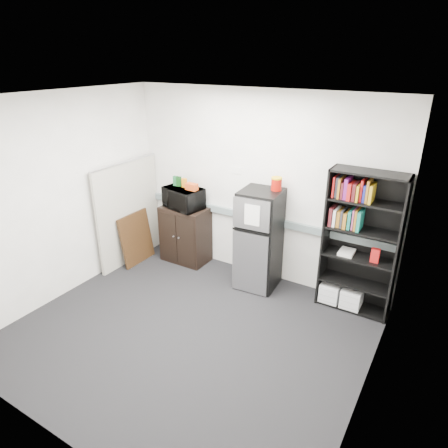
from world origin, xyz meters
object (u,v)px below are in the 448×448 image
bookshelf (359,240)px  refrigerator (259,240)px  cabinet (185,234)px  microwave (183,198)px  cubicle_partition (129,212)px

bookshelf → refrigerator: bookshelf is taller
cabinet → microwave: 0.62m
cabinet → refrigerator: 1.37m
cubicle_partition → cabinet: 0.95m
cabinet → refrigerator: refrigerator is taller
refrigerator → cabinet: bearing=172.0°
microwave → refrigerator: (1.34, -0.06, -0.35)m
bookshelf → cabinet: size_ratio=2.04×
bookshelf → microwave: bearing=-178.2°
cubicle_partition → cabinet: cubicle_partition is taller
microwave → bookshelf: bearing=12.4°
bookshelf → refrigerator: (-1.30, -0.15, -0.26)m
bookshelf → cubicle_partition: size_ratio=1.14×
bookshelf → cabinet: bookshelf is taller
cabinet → refrigerator: (1.34, -0.08, 0.26)m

